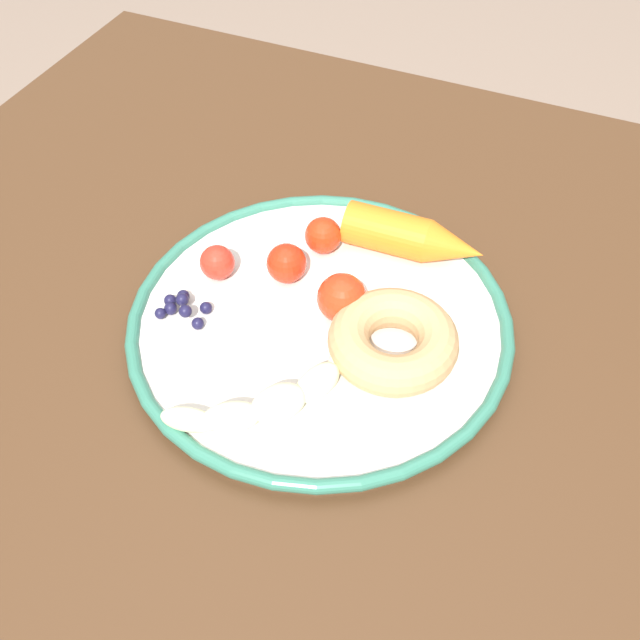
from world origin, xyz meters
The scene contains 11 objects.
ground_plane centered at (0.00, 0.00, 0.00)m, with size 6.00×6.00×0.00m, color #816C5D.
dining_table centered at (0.00, 0.00, 0.67)m, with size 0.90×0.91×0.77m.
plate centered at (0.05, 0.01, 0.78)m, with size 0.34×0.34×0.02m.
banana centered at (0.05, -0.09, 0.80)m, with size 0.13×0.14×0.03m.
carrot_orange centered at (0.10, 0.12, 0.80)m, with size 0.13×0.05×0.04m.
donut centered at (0.12, 0.00, 0.80)m, with size 0.11×0.11×0.03m, color tan.
blueberry_pile centered at (-0.07, -0.03, 0.79)m, with size 0.05×0.04×0.02m.
tomato_near centered at (-0.06, 0.03, 0.80)m, with size 0.03×0.03×0.03m, color red.
tomato_mid centered at (0.06, 0.02, 0.81)m, with size 0.04×0.04×0.04m, color red.
tomato_far centered at (0.00, 0.05, 0.80)m, with size 0.04×0.04×0.04m, color red.
tomato_extra centered at (0.02, 0.10, 0.80)m, with size 0.03×0.03×0.03m, color red.
Camera 1 is at (0.22, -0.38, 1.27)m, focal length 41.34 mm.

